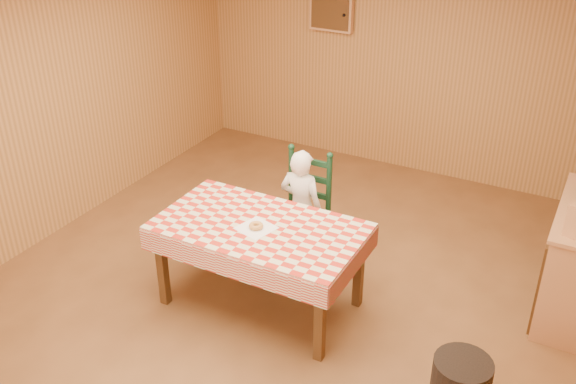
{
  "coord_description": "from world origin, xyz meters",
  "views": [
    {
      "loc": [
        2.15,
        -3.83,
        3.41
      ],
      "look_at": [
        0.0,
        0.2,
        0.95
      ],
      "focal_mm": 40.0,
      "sensor_mm": 36.0,
      "label": 1
    }
  ],
  "objects_px": {
    "dining_table": "(260,234)",
    "ladder_chair": "(304,211)",
    "storage_bin": "(460,384)",
    "seated_child": "(301,208)"
  },
  "relations": [
    {
      "from": "ladder_chair",
      "to": "seated_child",
      "type": "bearing_deg",
      "value": -90.0
    },
    {
      "from": "ladder_chair",
      "to": "storage_bin",
      "type": "distance_m",
      "value": 2.12
    },
    {
      "from": "ladder_chair",
      "to": "seated_child",
      "type": "distance_m",
      "value": 0.08
    },
    {
      "from": "ladder_chair",
      "to": "storage_bin",
      "type": "height_order",
      "value": "ladder_chair"
    },
    {
      "from": "ladder_chair",
      "to": "seated_child",
      "type": "xyz_separation_m",
      "value": [
        0.0,
        -0.06,
        0.06
      ]
    },
    {
      "from": "dining_table",
      "to": "ladder_chair",
      "type": "distance_m",
      "value": 0.81
    },
    {
      "from": "dining_table",
      "to": "seated_child",
      "type": "xyz_separation_m",
      "value": [
        0.0,
        0.73,
        -0.13
      ]
    },
    {
      "from": "seated_child",
      "to": "storage_bin",
      "type": "relative_size",
      "value": 2.81
    },
    {
      "from": "ladder_chair",
      "to": "dining_table",
      "type": "bearing_deg",
      "value": -90.0
    },
    {
      "from": "ladder_chair",
      "to": "storage_bin",
      "type": "xyz_separation_m",
      "value": [
        1.77,
        -1.13,
        -0.3
      ]
    }
  ]
}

